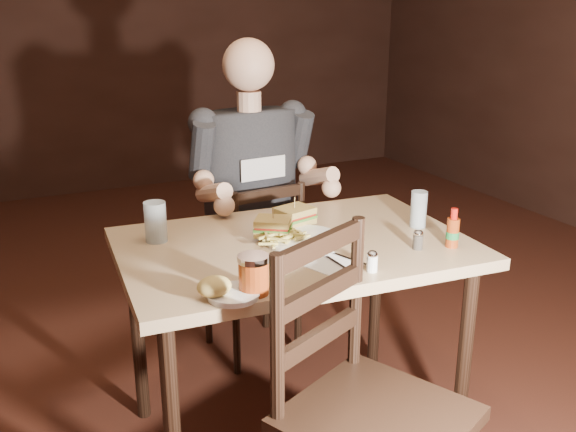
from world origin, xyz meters
name	(u,v)px	position (x,y,z in m)	size (l,w,h in m)	color
room_shell	(235,51)	(0.00, 0.00, 1.40)	(7.00, 7.00, 7.00)	black
main_table	(294,265)	(0.13, -0.19, 0.69)	(1.23, 0.87, 0.77)	tan
chair_far	(251,267)	(0.23, 0.45, 0.42)	(0.38, 0.42, 0.83)	black
chair_near	(378,418)	(0.07, -0.81, 0.48)	(0.45, 0.49, 0.97)	black
diner	(255,160)	(0.23, 0.40, 0.92)	(0.57, 0.45, 0.99)	#28292D
dinner_plate	(303,241)	(0.15, -0.20, 0.78)	(0.25, 0.25, 0.01)	white
sandwich_left	(273,221)	(0.08, -0.12, 0.84)	(0.12, 0.10, 0.10)	tan
sandwich_right	(295,210)	(0.20, -0.05, 0.84)	(0.13, 0.10, 0.11)	tan
fries_pile	(285,235)	(0.09, -0.19, 0.80)	(0.22, 0.16, 0.04)	#DECE5B
ketchup_dollop	(352,234)	(0.32, -0.25, 0.79)	(0.04, 0.04, 0.01)	maroon
glass_left	(156,222)	(-0.29, 0.03, 0.84)	(0.08, 0.08, 0.14)	silver
glass_right	(419,209)	(0.61, -0.24, 0.84)	(0.06, 0.06, 0.13)	silver
hot_sauce	(453,228)	(0.59, -0.46, 0.84)	(0.04, 0.04, 0.14)	maroon
salt_shaker	(372,262)	(0.23, -0.52, 0.80)	(0.03, 0.03, 0.06)	white
pepper_shaker	(418,240)	(0.47, -0.42, 0.80)	(0.03, 0.03, 0.06)	#38332D
syrup_dispenser	(254,275)	(-0.15, -0.50, 0.83)	(0.09, 0.09, 0.11)	maroon
napkin	(329,264)	(0.14, -0.41, 0.77)	(0.14, 0.13, 0.00)	white
knife	(347,258)	(0.21, -0.40, 0.78)	(0.01, 0.19, 0.00)	silver
fork	(335,262)	(0.16, -0.41, 0.78)	(0.01, 0.15, 0.00)	silver
side_plate	(233,295)	(-0.22, -0.50, 0.78)	(0.15, 0.15, 0.01)	white
bread_roll	(214,286)	(-0.27, -0.49, 0.81)	(0.10, 0.08, 0.06)	tan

